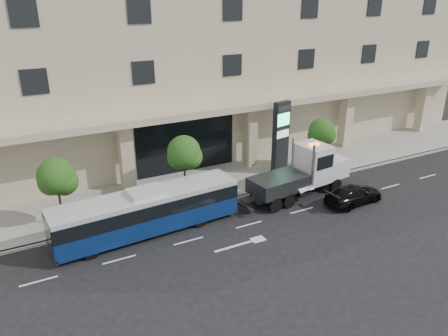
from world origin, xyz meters
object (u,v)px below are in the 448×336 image
object	(u,v)px
black_sedan	(353,194)
signage_pylon	(281,137)
tow_truck	(304,173)
city_bus	(147,211)

from	to	relation	value
black_sedan	signage_pylon	bearing A→B (deg)	8.35
tow_truck	black_sedan	bearing A→B (deg)	-56.77
city_bus	black_sedan	size ratio (longest dim) A/B	2.54
black_sedan	signage_pylon	xyz separation A→B (m)	(-1.44, 6.57, 2.35)
city_bus	tow_truck	world-z (taller)	tow_truck
tow_truck	black_sedan	size ratio (longest dim) A/B	2.01
tow_truck	signage_pylon	size ratio (longest dim) A/B	1.58
city_bus	signage_pylon	world-z (taller)	signage_pylon
city_bus	tow_truck	xyz separation A→B (m)	(11.19, -0.05, 0.22)
tow_truck	city_bus	bearing A→B (deg)	173.91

